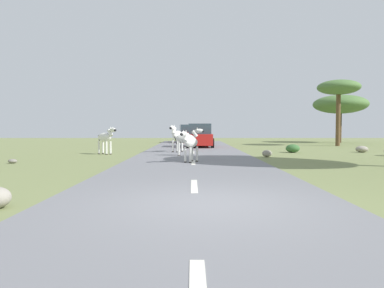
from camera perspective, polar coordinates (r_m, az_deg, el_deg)
The scene contains 15 objects.
ground_plane at distance 7.02m, azimuth 3.56°, elevation -9.69°, with size 90.00×90.00×0.00m, color olive.
road at distance 7.01m, azimuth 0.70°, elevation -9.51°, with size 6.00×64.00×0.05m, color slate.
lane_markings at distance 6.03m, azimuth 0.78°, elevation -11.25°, with size 0.16×56.00×0.01m.
zebra_0 at distance 21.35m, azimuth -2.16°, elevation 1.35°, with size 0.87×1.66×1.64m.
zebra_1 at distance 18.51m, azimuth -0.54°, elevation 0.82°, with size 1.54×0.47×1.45m.
zebra_2 at distance 20.63m, azimuth -13.30°, elevation 0.97°, with size 1.39×1.24×1.56m.
zebra_3 at distance 14.98m, azimuth -0.01°, elevation 0.18°, with size 0.86×1.33×1.36m.
car_0 at distance 35.46m, azimuth -0.32°, elevation 1.57°, with size 2.27×4.46×1.74m.
car_1 at distance 27.05m, azimuth 1.46°, elevation 1.24°, with size 2.02×4.34×1.74m.
tree_0 at distance 38.46m, azimuth 22.73°, elevation 5.82°, with size 5.22×5.22×4.71m.
tree_3 at distance 31.76m, azimuth 22.50°, elevation 8.15°, with size 3.39×3.39×5.36m.
bush_1 at distance 22.36m, azimuth 15.94°, elevation -0.68°, with size 0.83×0.75×0.50m, color #386633.
rock_1 at distance 18.69m, azimuth 12.07°, elevation -1.48°, with size 0.49×0.38×0.36m, color gray.
rock_2 at distance 16.82m, azimuth -26.33°, elevation -2.44°, with size 0.37×0.28×0.18m, color gray.
rock_4 at distance 24.02m, azimuth 25.60°, elevation -0.74°, with size 0.73×0.64×0.39m, color gray.
Camera 1 is at (-0.40, -6.85, 1.50)m, focal length 33.62 mm.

